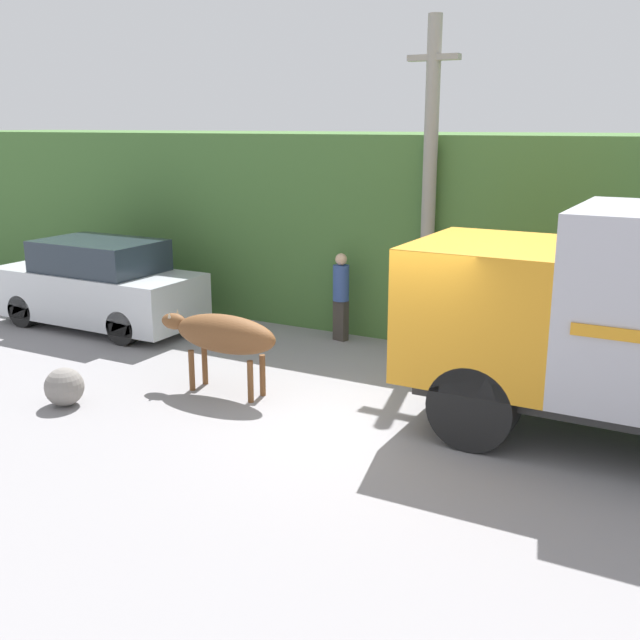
{
  "coord_description": "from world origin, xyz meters",
  "views": [
    {
      "loc": [
        3.82,
        -9.0,
        4.02
      ],
      "look_at": [
        -1.27,
        0.25,
        1.24
      ],
      "focal_mm": 42.0,
      "sensor_mm": 36.0,
      "label": 1
    }
  ],
  "objects_px": {
    "parked_suv": "(98,286)",
    "pedestrian_on_hill": "(341,292)",
    "utility_pole": "(429,184)",
    "roadside_rock": "(64,387)",
    "brown_cow": "(223,335)"
  },
  "relations": [
    {
      "from": "brown_cow",
      "to": "roadside_rock",
      "type": "relative_size",
      "value": 3.65
    },
    {
      "from": "utility_pole",
      "to": "roadside_rock",
      "type": "bearing_deg",
      "value": -124.17
    },
    {
      "from": "parked_suv",
      "to": "pedestrian_on_hill",
      "type": "relative_size",
      "value": 2.6
    },
    {
      "from": "brown_cow",
      "to": "pedestrian_on_hill",
      "type": "distance_m",
      "value": 3.44
    },
    {
      "from": "parked_suv",
      "to": "utility_pole",
      "type": "bearing_deg",
      "value": 15.09
    },
    {
      "from": "parked_suv",
      "to": "pedestrian_on_hill",
      "type": "distance_m",
      "value": 4.98
    },
    {
      "from": "utility_pole",
      "to": "roadside_rock",
      "type": "height_order",
      "value": "utility_pole"
    },
    {
      "from": "brown_cow",
      "to": "pedestrian_on_hill",
      "type": "bearing_deg",
      "value": 89.39
    },
    {
      "from": "parked_suv",
      "to": "utility_pole",
      "type": "distance_m",
      "value": 6.92
    },
    {
      "from": "utility_pole",
      "to": "parked_suv",
      "type": "bearing_deg",
      "value": -164.71
    },
    {
      "from": "brown_cow",
      "to": "utility_pole",
      "type": "xyz_separation_m",
      "value": [
        1.84,
        3.67,
        2.08
      ]
    },
    {
      "from": "brown_cow",
      "to": "parked_suv",
      "type": "bearing_deg",
      "value": 160.21
    },
    {
      "from": "pedestrian_on_hill",
      "to": "parked_suv",
      "type": "bearing_deg",
      "value": 29.43
    },
    {
      "from": "utility_pole",
      "to": "roadside_rock",
      "type": "distance_m",
      "value": 6.91
    },
    {
      "from": "utility_pole",
      "to": "roadside_rock",
      "type": "xyz_separation_m",
      "value": [
        -3.57,
        -5.26,
        -2.71
      ]
    }
  ]
}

